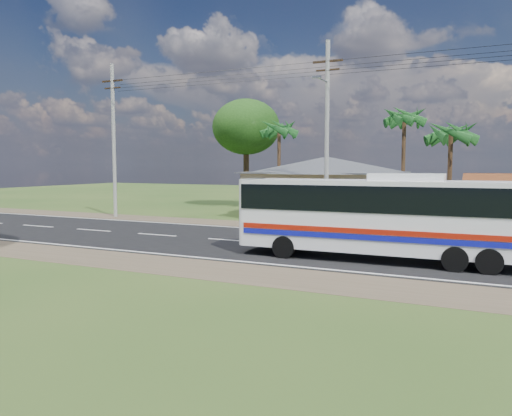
# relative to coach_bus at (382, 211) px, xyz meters

# --- Properties ---
(ground) EXTENTS (120.00, 120.00, 0.00)m
(ground) POSITION_rel_coach_bus_xyz_m (-7.96, 2.09, -1.99)
(ground) COLOR #274518
(ground) RESTS_ON ground
(road) EXTENTS (120.00, 16.00, 0.03)m
(road) POSITION_rel_coach_bus_xyz_m (-7.96, 2.09, -1.98)
(road) COLOR black
(road) RESTS_ON ground
(house) EXTENTS (12.40, 10.00, 5.00)m
(house) POSITION_rel_coach_bus_xyz_m (-6.96, 15.09, 0.65)
(house) COLOR tan
(house) RESTS_ON ground
(concrete_barrier) EXTENTS (7.00, 0.30, 0.90)m
(concrete_barrier) POSITION_rel_coach_bus_xyz_m (4.04, 7.69, -1.54)
(concrete_barrier) COLOR #9E9E99
(concrete_barrier) RESTS_ON ground
(utility_poles) EXTENTS (32.80, 2.22, 11.00)m
(utility_poles) POSITION_rel_coach_bus_xyz_m (-5.29, 8.58, 3.77)
(utility_poles) COLOR #9E9E99
(utility_poles) RESTS_ON ground
(palm_near) EXTENTS (2.80, 2.80, 6.70)m
(palm_near) POSITION_rel_coach_bus_xyz_m (1.54, 13.09, 3.72)
(palm_near) COLOR #47301E
(palm_near) RESTS_ON ground
(palm_mid) EXTENTS (2.80, 2.80, 8.20)m
(palm_mid) POSITION_rel_coach_bus_xyz_m (-1.96, 17.59, 5.16)
(palm_mid) COLOR #47301E
(palm_mid) RESTS_ON ground
(palm_far) EXTENTS (2.80, 2.80, 7.70)m
(palm_far) POSITION_rel_coach_bus_xyz_m (-11.96, 18.09, 4.68)
(palm_far) COLOR #47301E
(palm_far) RESTS_ON ground
(tree_behind_house) EXTENTS (6.00, 6.00, 9.61)m
(tree_behind_house) POSITION_rel_coach_bus_xyz_m (-15.96, 20.09, 5.12)
(tree_behind_house) COLOR #47301E
(tree_behind_house) RESTS_ON ground
(coach_bus) EXTENTS (11.29, 2.68, 3.49)m
(coach_bus) POSITION_rel_coach_bus_xyz_m (0.00, 0.00, 0.00)
(coach_bus) COLOR silver
(coach_bus) RESTS_ON ground
(motorcycle) EXTENTS (2.03, 1.22, 1.01)m
(motorcycle) POSITION_rel_coach_bus_xyz_m (-3.63, 7.44, -1.49)
(motorcycle) COLOR black
(motorcycle) RESTS_ON ground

